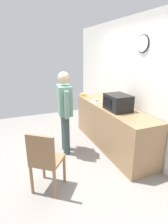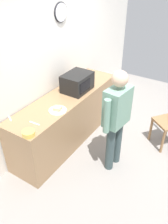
{
  "view_description": "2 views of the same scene",
  "coord_description": "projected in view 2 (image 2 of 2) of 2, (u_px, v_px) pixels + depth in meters",
  "views": [
    {
      "loc": [
        2.85,
        -0.7,
        1.96
      ],
      "look_at": [
        -0.43,
        0.64,
        0.8
      ],
      "focal_mm": 29.66,
      "sensor_mm": 36.0,
      "label": 1
    },
    {
      "loc": [
        -2.95,
        -0.82,
        2.77
      ],
      "look_at": [
        -0.47,
        0.76,
        0.84
      ],
      "focal_mm": 37.37,
      "sensor_mm": 36.0,
      "label": 2
    }
  ],
  "objects": [
    {
      "name": "spoon_utensil",
      "position": [
        10.0,
        118.0,
        3.28
      ],
      "size": [
        0.1,
        0.16,
        0.01
      ],
      "primitive_type": "cube",
      "rotation": [
        0.0,
        0.0,
        1.07
      ],
      "color": "silver",
      "rests_on": "kitchen_counter"
    },
    {
      "name": "salad_bowl",
      "position": [
        29.0,
        133.0,
        2.95
      ],
      "size": [
        0.17,
        0.17,
        0.06
      ],
      "primitive_type": "cylinder",
      "color": "gold",
      "rests_on": "kitchen_counter"
    },
    {
      "name": "ground_plane",
      "position": [
        136.0,
        153.0,
        3.97
      ],
      "size": [
        6.0,
        6.0,
        0.0
      ],
      "primitive_type": "plane",
      "color": "gray"
    },
    {
      "name": "person_standing",
      "position": [
        116.0,
        115.0,
        3.26
      ],
      "size": [
        0.59,
        0.28,
        1.61
      ],
      "color": "#334345",
      "rests_on": "ground_plane"
    },
    {
      "name": "kitchen_counter",
      "position": [
        67.0,
        118.0,
        4.07
      ],
      "size": [
        2.35,
        0.62,
        0.9
      ],
      "primitive_type": "cube",
      "color": "#93704C",
      "rests_on": "ground_plane"
    },
    {
      "name": "back_wall",
      "position": [
        57.0,
        62.0,
        3.97
      ],
      "size": [
        5.4,
        0.13,
        2.6
      ],
      "color": "silver",
      "rests_on": "ground_plane"
    },
    {
      "name": "fork_utensil",
      "position": [
        34.0,
        123.0,
        3.17
      ],
      "size": [
        0.03,
        0.17,
        0.01
      ],
      "primitive_type": "cube",
      "rotation": [
        0.0,
        0.0,
        1.64
      ],
      "color": "silver",
      "rests_on": "kitchen_counter"
    },
    {
      "name": "sandwich_plate",
      "position": [
        58.0,
        110.0,
        3.43
      ],
      "size": [
        0.26,
        0.26,
        0.07
      ],
      "color": "white",
      "rests_on": "kitchen_counter"
    },
    {
      "name": "microwave",
      "position": [
        77.0,
        82.0,
        3.9
      ],
      "size": [
        0.5,
        0.39,
        0.3
      ],
      "color": "black",
      "rests_on": "kitchen_counter"
    }
  ]
}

